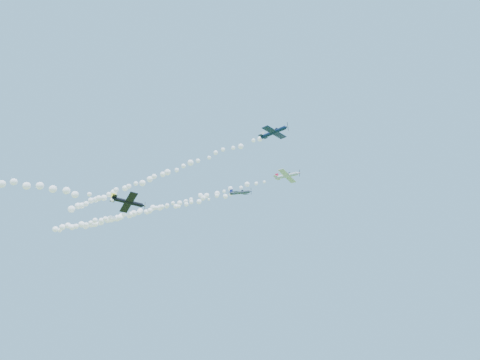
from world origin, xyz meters
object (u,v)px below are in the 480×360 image
Objects in this scene: plane_navy at (274,132)px; plane_black at (128,202)px; plane_grey at (241,193)px; plane_white at (287,176)px.

plane_navy is 35.55m from plane_black.
plane_white is at bearing -0.41° from plane_grey.
plane_white reaches higher than plane_black.
plane_white is 13.50m from plane_grey.
plane_navy is (5.52, -13.06, 4.83)m from plane_white.
plane_black is at bearing -114.40° from plane_grey.
plane_grey is 31.78m from plane_black.
plane_grey is 0.88× the size of plane_black.
plane_white is 0.96× the size of plane_navy.
plane_white is at bearing -10.11° from plane_black.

